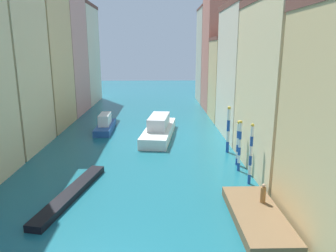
# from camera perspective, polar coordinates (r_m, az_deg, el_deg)

# --- Properties ---
(ground_plane) EXTENTS (154.00, 154.00, 0.00)m
(ground_plane) POSITION_cam_1_polar(r_m,az_deg,el_deg) (38.65, -5.24, -2.79)
(ground_plane) COLOR #196070
(building_left_2) EXTENTS (6.37, 9.40, 17.90)m
(building_left_2) POSITION_cam_1_polar(r_m,az_deg,el_deg) (38.43, -27.10, 9.29)
(building_left_2) COLOR beige
(building_left_2) RESTS_ON ground
(building_left_3) EXTENTS (6.37, 10.13, 22.39)m
(building_left_3) POSITION_cam_1_polar(r_m,az_deg,el_deg) (47.67, -22.18, 13.05)
(building_left_3) COLOR #DBB77A
(building_left_3) RESTS_ON ground
(building_left_4) EXTENTS (6.37, 10.51, 22.58)m
(building_left_4) POSITION_cam_1_polar(r_m,az_deg,el_deg) (57.56, -18.53, 13.38)
(building_left_4) COLOR tan
(building_left_4) RESTS_ON ground
(building_left_5) EXTENTS (6.37, 11.98, 19.69)m
(building_left_5) POSITION_cam_1_polar(r_m,az_deg,el_deg) (68.45, -15.69, 12.30)
(building_left_5) COLOR beige
(building_left_5) RESTS_ON ground
(building_right_1) EXTENTS (6.37, 12.11, 15.52)m
(building_right_1) POSITION_cam_1_polar(r_m,az_deg,el_deg) (30.02, 20.67, 6.79)
(building_right_1) COLOR beige
(building_right_1) RESTS_ON ground
(building_right_2) EXTENTS (6.37, 11.59, 16.48)m
(building_right_2) POSITION_cam_1_polar(r_m,az_deg,el_deg) (41.29, 14.53, 9.55)
(building_right_2) COLOR beige
(building_right_2) RESTS_ON ground
(building_right_3) EXTENTS (6.37, 7.86, 12.69)m
(building_right_3) POSITION_cam_1_polar(r_m,az_deg,el_deg) (51.08, 11.37, 8.29)
(building_right_3) COLOR #DBB77A
(building_right_3) RESTS_ON ground
(building_right_4) EXTENTS (6.37, 8.98, 22.31)m
(building_right_4) POSITION_cam_1_polar(r_m,az_deg,el_deg) (59.23, 9.75, 13.73)
(building_right_4) COLOR #C6705B
(building_right_4) RESTS_ON ground
(building_right_5) EXTENTS (6.37, 9.61, 19.23)m
(building_right_5) POSITION_cam_1_polar(r_m,az_deg,el_deg) (68.56, 8.16, 12.46)
(building_right_5) COLOR #BCB299
(building_right_5) RESTS_ON ground
(waterfront_dock) EXTENTS (3.08, 7.75, 0.68)m
(waterfront_dock) POSITION_cam_1_polar(r_m,az_deg,el_deg) (22.16, 15.73, -15.40)
(waterfront_dock) COLOR brown
(waterfront_dock) RESTS_ON ground
(person_on_dock) EXTENTS (0.36, 0.36, 1.36)m
(person_on_dock) POSITION_cam_1_polar(r_m,az_deg,el_deg) (23.04, 16.76, -11.62)
(person_on_dock) COLOR olive
(person_on_dock) RESTS_ON waterfront_dock
(mooring_pole_0) EXTENTS (0.28, 0.28, 5.17)m
(mooring_pole_0) POSITION_cam_1_polar(r_m,az_deg,el_deg) (26.73, 14.69, -4.86)
(mooring_pole_0) COLOR #1E479E
(mooring_pole_0) RESTS_ON ground
(mooring_pole_1) EXTENTS (0.28, 0.28, 4.75)m
(mooring_pole_1) POSITION_cam_1_polar(r_m,az_deg,el_deg) (29.45, 12.78, -3.44)
(mooring_pole_1) COLOR #1E479E
(mooring_pole_1) RESTS_ON ground
(mooring_pole_2) EXTENTS (0.37, 0.37, 4.41)m
(mooring_pole_2) POSITION_cam_1_polar(r_m,az_deg,el_deg) (30.94, 12.55, -2.91)
(mooring_pole_2) COLOR #1E479E
(mooring_pole_2) RESTS_ON ground
(mooring_pole_3) EXTENTS (0.37, 0.37, 5.08)m
(mooring_pole_3) POSITION_cam_1_polar(r_m,az_deg,el_deg) (34.49, 10.80, -0.53)
(mooring_pole_3) COLOR #1E479E
(mooring_pole_3) RESTS_ON ground
(vaporetto_white) EXTENTS (4.70, 12.13, 2.77)m
(vaporetto_white) POSITION_cam_1_polar(r_m,az_deg,el_deg) (40.26, -1.65, -0.56)
(vaporetto_white) COLOR white
(vaporetto_white) RESTS_ON ground
(gondola_black) EXTENTS (3.21, 10.39, 0.50)m
(gondola_black) POSITION_cam_1_polar(r_m,az_deg,el_deg) (25.72, -16.93, -11.46)
(gondola_black) COLOR black
(gondola_black) RESTS_ON ground
(motorboat_0) EXTENTS (2.24, 7.69, 2.33)m
(motorboat_0) POSITION_cam_1_polar(r_m,az_deg,el_deg) (44.29, -11.26, 0.24)
(motorboat_0) COLOR #234C93
(motorboat_0) RESTS_ON ground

